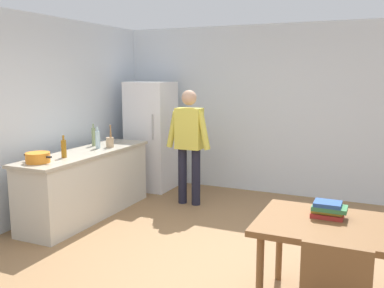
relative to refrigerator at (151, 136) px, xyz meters
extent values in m
plane|color=#936D47|center=(1.90, -2.40, -0.90)|extent=(14.00, 14.00, 0.00)
cube|color=silver|center=(1.90, 0.60, 0.45)|extent=(6.40, 0.12, 2.70)
cube|color=silver|center=(-0.70, -2.20, 0.45)|extent=(0.12, 5.60, 2.70)
cube|color=beige|center=(-0.10, -1.60, -0.47)|extent=(0.60, 2.12, 0.86)
cube|color=#B2A893|center=(-0.10, -1.60, -0.02)|extent=(0.64, 2.20, 0.04)
cube|color=white|center=(0.00, 0.00, 0.00)|extent=(0.70, 0.64, 1.80)
cylinder|color=#B2B2B7|center=(0.22, -0.34, 0.20)|extent=(0.02, 0.02, 0.40)
cylinder|color=#1E1E2D|center=(0.84, -0.55, -0.48)|extent=(0.13, 0.13, 0.84)
cylinder|color=#1E1E2D|center=(1.06, -0.55, -0.48)|extent=(0.13, 0.13, 0.84)
cube|color=#D8CC4C|center=(0.95, -0.55, 0.24)|extent=(0.38, 0.22, 0.60)
sphere|color=tan|center=(0.95, -0.55, 0.69)|extent=(0.22, 0.22, 0.22)
cylinder|color=#D8CC4C|center=(0.70, -0.59, 0.22)|extent=(0.20, 0.09, 0.55)
cylinder|color=#D8CC4C|center=(1.20, -0.59, 0.22)|extent=(0.20, 0.09, 0.55)
cube|color=brown|center=(3.30, -2.70, -0.18)|extent=(1.40, 0.90, 0.05)
cylinder|color=brown|center=(2.70, -3.05, -0.55)|extent=(0.06, 0.06, 0.70)
cylinder|color=brown|center=(2.70, -2.35, -0.55)|extent=(0.06, 0.06, 0.70)
cube|color=brown|center=(3.30, -3.56, -0.20)|extent=(0.42, 0.04, 0.42)
cylinder|color=orange|center=(-0.15, -2.42, 0.06)|extent=(0.28, 0.28, 0.12)
cube|color=black|center=(-0.32, -2.42, 0.08)|extent=(0.06, 0.03, 0.02)
cube|color=black|center=(0.02, -2.42, 0.08)|extent=(0.06, 0.03, 0.02)
cylinder|color=tan|center=(0.01, -1.20, 0.07)|extent=(0.11, 0.11, 0.14)
cylinder|color=olive|center=(0.03, -1.20, 0.21)|extent=(0.02, 0.05, 0.22)
cylinder|color=olive|center=(0.03, -1.21, 0.21)|extent=(0.02, 0.04, 0.22)
cylinder|color=silver|center=(-0.09, -1.34, 0.12)|extent=(0.07, 0.07, 0.24)
cylinder|color=silver|center=(-0.09, -1.34, 0.27)|extent=(0.03, 0.03, 0.06)
cylinder|color=#996619|center=(-0.08, -2.06, 0.11)|extent=(0.06, 0.06, 0.22)
cylinder|color=#996619|center=(-0.08, -2.06, 0.25)|extent=(0.03, 0.03, 0.06)
cylinder|color=gray|center=(-0.27, -1.19, 0.13)|extent=(0.06, 0.06, 0.26)
cylinder|color=gray|center=(-0.27, -1.19, 0.29)|extent=(0.02, 0.02, 0.06)
cube|color=#B22D28|center=(3.14, -2.58, -0.13)|extent=(0.26, 0.17, 0.04)
cube|color=gold|center=(3.13, -2.55, -0.10)|extent=(0.25, 0.18, 0.03)
cube|color=#387A47|center=(3.15, -2.58, -0.07)|extent=(0.28, 0.19, 0.03)
cube|color=#284C8E|center=(3.14, -2.58, -0.03)|extent=(0.22, 0.18, 0.03)
camera|label=1|loc=(3.48, -6.10, 1.03)|focal=39.40mm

